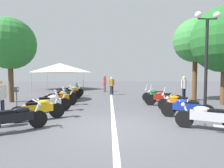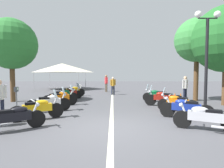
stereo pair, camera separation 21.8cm
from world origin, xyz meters
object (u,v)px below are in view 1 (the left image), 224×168
at_px(event_tent, 60,68).
at_px(traffic_cone_1, 174,97).
at_px(motorcycle_left_row_6, 72,91).
at_px(motorcycle_right_row_1, 186,108).
at_px(motorcycle_left_row_1, 39,109).
at_px(motorcycle_left_row_5, 69,93).
at_px(bystander_3, 112,84).
at_px(motorcycle_left_row_0, 16,118).
at_px(motorcycle_right_row_2, 177,102).
at_px(motorcycle_left_row_4, 63,96).
at_px(bystander_4, 184,86).
at_px(traffic_cone_0, 180,97).
at_px(motorcycle_right_row_0, 207,117).
at_px(motorcycle_right_row_3, 163,98).
at_px(motorcycle_right_row_4, 156,95).
at_px(parking_meter, 16,96).
at_px(bystander_1, 0,96).
at_px(roadside_tree_1, 196,41).
at_px(roadside_tree_2, 10,44).
at_px(street_lamp_twin_globe, 207,44).
at_px(motorcycle_left_row_3, 60,98).
at_px(motorcycle_left_row_2, 50,103).
at_px(bystander_2, 105,82).

bearing_deg(event_tent, traffic_cone_1, -132.59).
xyz_separation_m(motorcycle_left_row_6, motorcycle_right_row_1, (-7.41, -6.39, -0.00)).
relative_size(motorcycle_left_row_1, motorcycle_left_row_5, 1.10).
bearing_deg(bystander_3, motorcycle_left_row_0, 139.52).
bearing_deg(motorcycle_right_row_2, motorcycle_left_row_1, 38.22).
relative_size(motorcycle_left_row_4, bystander_4, 1.09).
height_order(motorcycle_left_row_4, traffic_cone_0, motorcycle_left_row_4).
bearing_deg(motorcycle_right_row_0, motorcycle_right_row_3, -62.69).
distance_m(motorcycle_right_row_4, bystander_3, 5.19).
xyz_separation_m(parking_meter, bystander_1, (-0.77, 0.28, 0.07)).
bearing_deg(motorcycle_left_row_0, motorcycle_left_row_5, 54.38).
relative_size(motorcycle_left_row_0, roadside_tree_1, 0.30).
distance_m(motorcycle_left_row_0, roadside_tree_2, 7.92).
bearing_deg(roadside_tree_1, bystander_4, 86.58).
bearing_deg(roadside_tree_2, bystander_3, -58.87).
relative_size(motorcycle_left_row_4, bystander_3, 1.17).
bearing_deg(motorcycle_left_row_4, motorcycle_right_row_4, -22.65).
bearing_deg(bystander_4, motorcycle_right_row_0, -47.44).
relative_size(street_lamp_twin_globe, parking_meter, 3.76).
distance_m(motorcycle_right_row_3, bystander_1, 8.27).
bearing_deg(motorcycle_left_row_3, motorcycle_left_row_2, -116.58).
bearing_deg(bystander_1, motorcycle_left_row_2, 105.33).
distance_m(street_lamp_twin_globe, bystander_1, 9.57).
bearing_deg(bystander_4, roadside_tree_1, 56.18).
xyz_separation_m(traffic_cone_0, roadside_tree_2, (-0.03, 11.41, 3.59)).
bearing_deg(bystander_4, motorcycle_right_row_2, -57.44).
relative_size(motorcycle_left_row_6, motorcycle_right_row_2, 1.02).
height_order(motorcycle_left_row_0, street_lamp_twin_globe, street_lamp_twin_globe).
height_order(motorcycle_left_row_2, motorcycle_right_row_1, motorcycle_left_row_2).
height_order(roadside_tree_1, event_tent, roadside_tree_1).
distance_m(motorcycle_right_row_3, traffic_cone_1, 2.24).
bearing_deg(motorcycle_left_row_0, motorcycle_left_row_2, 52.60).
distance_m(motorcycle_left_row_2, motorcycle_left_row_6, 6.07).
xyz_separation_m(motorcycle_right_row_0, bystander_1, (1.50, 7.77, 0.52)).
distance_m(motorcycle_right_row_0, traffic_cone_0, 6.38).
xyz_separation_m(motorcycle_right_row_3, roadside_tree_1, (2.15, -2.88, 3.74)).
distance_m(motorcycle_left_row_2, roadside_tree_2, 5.95).
bearing_deg(bystander_4, bystander_2, -166.72).
distance_m(traffic_cone_1, bystander_2, 8.20).
xyz_separation_m(motorcycle_right_row_0, motorcycle_right_row_1, (1.57, 0.00, 0.01)).
bearing_deg(roadside_tree_2, bystander_1, -155.86).
height_order(street_lamp_twin_globe, traffic_cone_1, street_lamp_twin_globe).
distance_m(motorcycle_right_row_0, motorcycle_right_row_1, 1.57).
bearing_deg(motorcycle_right_row_3, motorcycle_left_row_4, 3.45).
bearing_deg(traffic_cone_0, motorcycle_left_row_0, 128.39).
bearing_deg(bystander_3, motorcycle_left_row_6, 88.05).
height_order(motorcycle_left_row_3, parking_meter, parking_meter).
xyz_separation_m(motorcycle_right_row_2, street_lamp_twin_globe, (-0.25, -1.27, 2.86)).
xyz_separation_m(motorcycle_left_row_5, bystander_4, (-0.70, -8.33, 0.55)).
height_order(motorcycle_left_row_4, bystander_2, bystander_2).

